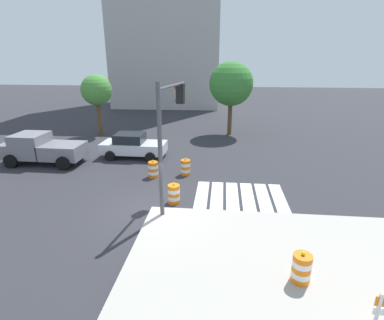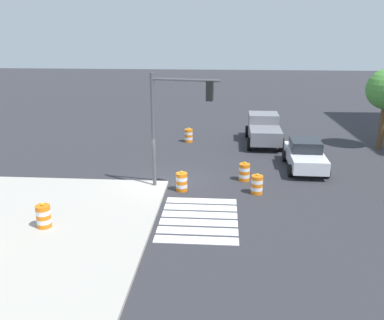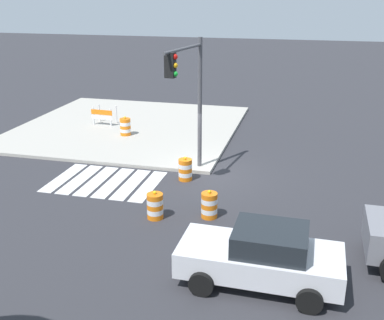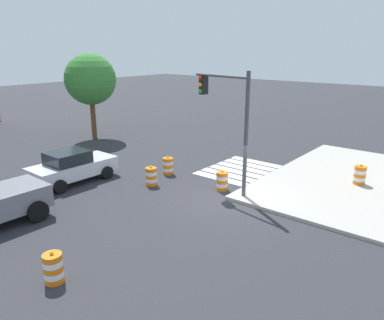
{
  "view_description": "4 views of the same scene",
  "coord_description": "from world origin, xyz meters",
  "px_view_note": "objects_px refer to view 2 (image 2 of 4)",
  "views": [
    {
      "loc": [
        3.01,
        -11.85,
        6.5
      ],
      "look_at": [
        1.51,
        2.91,
        1.42
      ],
      "focal_mm": 28.23,
      "sensor_mm": 36.0,
      "label": 1
    },
    {
      "loc": [
        20.05,
        2.7,
        7.65
      ],
      "look_at": [
        1.05,
        1.29,
        1.63
      ],
      "focal_mm": 39.63,
      "sensor_mm": 36.0,
      "label": 2
    },
    {
      "loc": [
        -3.82,
        18.29,
        7.42
      ],
      "look_at": [
        0.28,
        2.03,
        1.36
      ],
      "focal_mm": 44.19,
      "sensor_mm": 36.0,
      "label": 3
    },
    {
      "loc": [
        -12.99,
        -8.67,
        6.55
      ],
      "look_at": [
        1.93,
        3.48,
        0.74
      ],
      "focal_mm": 34.84,
      "sensor_mm": 36.0,
      "label": 4
    }
  ],
  "objects_px": {
    "traffic_barrel_median_near": "(244,172)",
    "traffic_barrel_on_sidewalk": "(44,216)",
    "traffic_barrel_crosswalk_end": "(182,182)",
    "traffic_barrel_median_far": "(257,185)",
    "pickup_truck": "(264,129)",
    "sports_car": "(305,155)",
    "traffic_barrel_near_corner": "(189,136)",
    "traffic_light_pole": "(176,111)"
  },
  "relations": [
    {
      "from": "traffic_barrel_median_near",
      "to": "traffic_barrel_on_sidewalk",
      "type": "height_order",
      "value": "traffic_barrel_on_sidewalk"
    },
    {
      "from": "traffic_barrel_crosswalk_end",
      "to": "traffic_barrel_on_sidewalk",
      "type": "distance_m",
      "value": 6.76
    },
    {
      "from": "traffic_barrel_median_near",
      "to": "traffic_barrel_median_far",
      "type": "bearing_deg",
      "value": 16.22
    },
    {
      "from": "pickup_truck",
      "to": "traffic_barrel_on_sidewalk",
      "type": "relative_size",
      "value": 5.07
    },
    {
      "from": "pickup_truck",
      "to": "traffic_barrel_median_near",
      "type": "distance_m",
      "value": 7.88
    },
    {
      "from": "sports_car",
      "to": "traffic_barrel_near_corner",
      "type": "height_order",
      "value": "sports_car"
    },
    {
      "from": "traffic_barrel_on_sidewalk",
      "to": "traffic_light_pole",
      "type": "xyz_separation_m",
      "value": [
        -4.7,
        4.7,
        3.31
      ]
    },
    {
      "from": "traffic_barrel_crosswalk_end",
      "to": "traffic_light_pole",
      "type": "bearing_deg",
      "value": -111.69
    },
    {
      "from": "traffic_barrel_crosswalk_end",
      "to": "traffic_light_pole",
      "type": "relative_size",
      "value": 0.19
    },
    {
      "from": "traffic_barrel_median_near",
      "to": "traffic_light_pole",
      "type": "bearing_deg",
      "value": -64.73
    },
    {
      "from": "sports_car",
      "to": "traffic_barrel_crosswalk_end",
      "type": "relative_size",
      "value": 4.25
    },
    {
      "from": "pickup_truck",
      "to": "traffic_barrel_median_far",
      "type": "height_order",
      "value": "pickup_truck"
    },
    {
      "from": "pickup_truck",
      "to": "traffic_barrel_median_near",
      "type": "bearing_deg",
      "value": -11.89
    },
    {
      "from": "sports_car",
      "to": "traffic_barrel_on_sidewalk",
      "type": "xyz_separation_m",
      "value": [
        8.44,
        -11.5,
        -0.21
      ]
    },
    {
      "from": "sports_car",
      "to": "traffic_light_pole",
      "type": "height_order",
      "value": "traffic_light_pole"
    },
    {
      "from": "traffic_barrel_near_corner",
      "to": "traffic_barrel_crosswalk_end",
      "type": "distance_m",
      "value": 9.14
    },
    {
      "from": "traffic_barrel_median_near",
      "to": "traffic_barrel_near_corner",
      "type": "bearing_deg",
      "value": -154.75
    },
    {
      "from": "traffic_barrel_crosswalk_end",
      "to": "traffic_barrel_median_far",
      "type": "xyz_separation_m",
      "value": [
        0.11,
        3.62,
        0.0
      ]
    },
    {
      "from": "traffic_barrel_crosswalk_end",
      "to": "pickup_truck",
      "type": "bearing_deg",
      "value": 153.29
    },
    {
      "from": "traffic_barrel_crosswalk_end",
      "to": "traffic_barrel_on_sidewalk",
      "type": "height_order",
      "value": "traffic_barrel_on_sidewalk"
    },
    {
      "from": "traffic_barrel_crosswalk_end",
      "to": "traffic_barrel_median_far",
      "type": "height_order",
      "value": "same"
    },
    {
      "from": "traffic_barrel_median_near",
      "to": "traffic_barrel_median_far",
      "type": "xyz_separation_m",
      "value": [
        1.79,
        0.52,
        0.0
      ]
    },
    {
      "from": "sports_car",
      "to": "traffic_barrel_near_corner",
      "type": "bearing_deg",
      "value": -127.19
    },
    {
      "from": "traffic_barrel_crosswalk_end",
      "to": "traffic_barrel_median_near",
      "type": "height_order",
      "value": "same"
    },
    {
      "from": "traffic_barrel_on_sidewalk",
      "to": "traffic_barrel_median_far",
      "type": "bearing_deg",
      "value": 117.67
    },
    {
      "from": "traffic_barrel_crosswalk_end",
      "to": "traffic_barrel_median_far",
      "type": "distance_m",
      "value": 3.62
    },
    {
      "from": "pickup_truck",
      "to": "traffic_barrel_near_corner",
      "type": "height_order",
      "value": "pickup_truck"
    },
    {
      "from": "sports_car",
      "to": "traffic_barrel_median_near",
      "type": "distance_m",
      "value": 4.09
    },
    {
      "from": "pickup_truck",
      "to": "sports_car",
      "type": "bearing_deg",
      "value": 18.36
    },
    {
      "from": "traffic_barrel_near_corner",
      "to": "traffic_barrel_median_near",
      "type": "distance_m",
      "value": 8.24
    },
    {
      "from": "traffic_barrel_near_corner",
      "to": "traffic_barrel_median_far",
      "type": "height_order",
      "value": "same"
    },
    {
      "from": "sports_car",
      "to": "traffic_barrel_crosswalk_end",
      "type": "xyz_separation_m",
      "value": [
        3.84,
        -6.55,
        -0.36
      ]
    },
    {
      "from": "traffic_barrel_median_far",
      "to": "traffic_light_pole",
      "type": "distance_m",
      "value": 5.19
    },
    {
      "from": "traffic_barrel_near_corner",
      "to": "traffic_barrel_median_far",
      "type": "relative_size",
      "value": 1.0
    },
    {
      "from": "traffic_barrel_median_near",
      "to": "traffic_barrel_median_far",
      "type": "distance_m",
      "value": 1.86
    },
    {
      "from": "sports_car",
      "to": "traffic_barrel_median_near",
      "type": "bearing_deg",
      "value": -57.94
    },
    {
      "from": "pickup_truck",
      "to": "traffic_barrel_median_near",
      "type": "relative_size",
      "value": 5.07
    },
    {
      "from": "traffic_barrel_near_corner",
      "to": "traffic_barrel_on_sidewalk",
      "type": "height_order",
      "value": "traffic_barrel_on_sidewalk"
    },
    {
      "from": "traffic_barrel_on_sidewalk",
      "to": "sports_car",
      "type": "bearing_deg",
      "value": 126.28
    },
    {
      "from": "traffic_barrel_crosswalk_end",
      "to": "traffic_barrel_median_near",
      "type": "xyz_separation_m",
      "value": [
        -1.68,
        3.1,
        0.0
      ]
    },
    {
      "from": "traffic_light_pole",
      "to": "traffic_barrel_median_far",
      "type": "bearing_deg",
      "value": 86.93
    },
    {
      "from": "pickup_truck",
      "to": "traffic_light_pole",
      "type": "bearing_deg",
      "value": -28.17
    }
  ]
}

